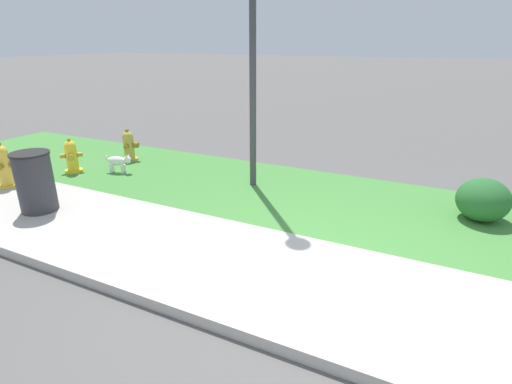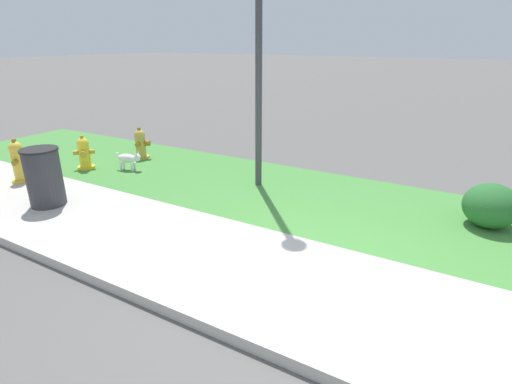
{
  "view_description": "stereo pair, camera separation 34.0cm",
  "coord_description": "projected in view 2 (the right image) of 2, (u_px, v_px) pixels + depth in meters",
  "views": [
    {
      "loc": [
        1.1,
        -3.44,
        2.37
      ],
      "look_at": [
        -1.2,
        1.18,
        0.4
      ],
      "focal_mm": 28.0,
      "sensor_mm": 36.0,
      "label": 1
    },
    {
      "loc": [
        1.4,
        -3.27,
        2.37
      ],
      "look_at": [
        -1.2,
        1.18,
        0.4
      ],
      "focal_mm": 28.0,
      "sensor_mm": 36.0,
      "label": 2
    }
  ],
  "objects": [
    {
      "name": "ground_plane",
      "position": [
        298.0,
        283.0,
        4.15
      ],
      "size": [
        120.0,
        120.0,
        0.0
      ],
      "primitive_type": "plane",
      "color": "#5B5956"
    },
    {
      "name": "sidewalk_pavement",
      "position": [
        298.0,
        283.0,
        4.15
      ],
      "size": [
        18.0,
        1.89,
        0.01
      ],
      "primitive_type": "cube",
      "color": "#BCB7AD",
      "rests_on": "ground"
    },
    {
      "name": "grass_verge",
      "position": [
        362.0,
        208.0,
        6.0
      ],
      "size": [
        18.0,
        2.71,
        0.01
      ],
      "primitive_type": "cube",
      "color": "#47893D",
      "rests_on": "ground"
    },
    {
      "name": "street_curb",
      "position": [
        247.0,
        338.0,
        3.3
      ],
      "size": [
        18.0,
        0.16,
        0.12
      ],
      "primitive_type": "cube",
      "color": "#BCB7AD",
      "rests_on": "ground"
    },
    {
      "name": "fire_hydrant_by_grass_verge",
      "position": [
        141.0,
        144.0,
        8.43
      ],
      "size": [
        0.38,
        0.39,
        0.66
      ],
      "rotation": [
        0.0,
        0.0,
        5.15
      ],
      "color": "gold",
      "rests_on": "ground"
    },
    {
      "name": "fire_hydrant_mid_block",
      "position": [
        84.0,
        153.0,
        7.74
      ],
      "size": [
        0.36,
        0.36,
        0.66
      ],
      "rotation": [
        0.0,
        0.0,
        3.97
      ],
      "color": "yellow",
      "rests_on": "ground"
    },
    {
      "name": "fire_hydrant_at_driveway",
      "position": [
        19.0,
        162.0,
        6.99
      ],
      "size": [
        0.36,
        0.36,
        0.78
      ],
      "rotation": [
        0.0,
        0.0,
        5.42
      ],
      "color": "gold",
      "rests_on": "ground"
    },
    {
      "name": "small_white_dog",
      "position": [
        129.0,
        159.0,
        7.67
      ],
      "size": [
        0.51,
        0.27,
        0.38
      ],
      "rotation": [
        0.0,
        0.0,
        0.28
      ],
      "color": "white",
      "rests_on": "ground"
    },
    {
      "name": "trash_bin",
      "position": [
        44.0,
        177.0,
        5.97
      ],
      "size": [
        0.53,
        0.53,
        0.89
      ],
      "color": "#333338",
      "rests_on": "ground"
    },
    {
      "name": "shrub_bush_far_verge",
      "position": [
        491.0,
        206.0,
        5.32
      ],
      "size": [
        0.7,
        0.7,
        0.6
      ],
      "color": "#28662D",
      "rests_on": "ground"
    }
  ]
}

